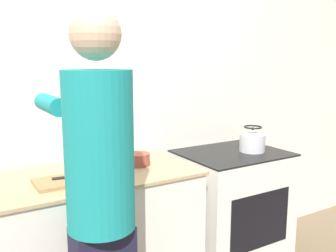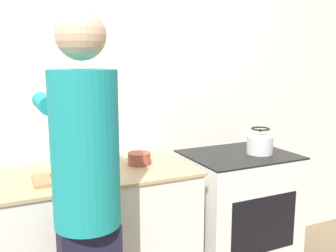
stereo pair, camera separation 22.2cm
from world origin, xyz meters
name	(u,v)px [view 1 (the left image)]	position (x,y,z in m)	size (l,w,h in m)	color
wall_back	(92,96)	(0.00, 0.65, 1.30)	(8.00, 0.05, 2.60)	silver
oven	(231,211)	(0.89, 0.29, 0.44)	(0.73, 0.59, 0.89)	silver
person	(100,195)	(-0.29, -0.21, 0.96)	(0.33, 0.57, 1.74)	#1C1A31
cutting_board	(68,180)	(-0.30, 0.23, 0.90)	(0.34, 0.21, 0.02)	#A87A4C
knife	(74,177)	(-0.26, 0.24, 0.91)	(0.25, 0.07, 0.01)	silver
kettle	(252,141)	(1.02, 0.24, 0.96)	(0.18, 0.18, 0.18)	silver
bowl_prep	(138,159)	(0.16, 0.32, 0.93)	(0.14, 0.14, 0.07)	#9E4738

